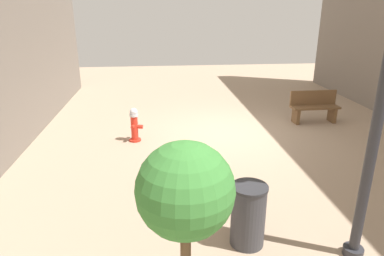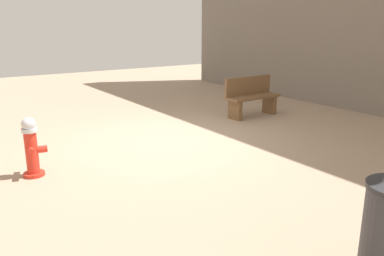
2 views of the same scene
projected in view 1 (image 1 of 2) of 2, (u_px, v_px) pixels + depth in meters
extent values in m
plane|color=tan|center=(230.00, 133.00, 9.65)|extent=(23.40, 23.40, 0.00)
cylinder|color=red|center=(135.00, 140.00, 9.06)|extent=(0.30, 0.30, 0.05)
cylinder|color=red|center=(134.00, 128.00, 8.94)|extent=(0.18, 0.18, 0.62)
cylinder|color=silver|center=(134.00, 115.00, 8.83)|extent=(0.22, 0.22, 0.06)
sphere|color=silver|center=(134.00, 112.00, 8.80)|extent=(0.21, 0.21, 0.21)
cylinder|color=red|center=(136.00, 123.00, 9.05)|extent=(0.11, 0.15, 0.08)
cylinder|color=red|center=(133.00, 127.00, 8.79)|extent=(0.11, 0.15, 0.08)
cylinder|color=red|center=(140.00, 127.00, 8.91)|extent=(0.16, 0.14, 0.10)
cube|color=brown|center=(332.00, 115.00, 10.49)|extent=(0.11, 0.40, 0.45)
cube|color=brown|center=(296.00, 116.00, 10.36)|extent=(0.11, 0.40, 0.45)
cube|color=brown|center=(315.00, 107.00, 10.34)|extent=(1.44, 0.46, 0.06)
cube|color=brown|center=(313.00, 97.00, 10.44)|extent=(1.43, 0.08, 0.44)
cylinder|color=brown|center=(186.00, 254.00, 3.55)|extent=(0.11, 0.11, 0.91)
sphere|color=#3D8438|center=(185.00, 190.00, 3.30)|extent=(0.97, 0.97, 0.97)
cylinder|color=#2D2D33|center=(353.00, 251.00, 4.89)|extent=(0.28, 0.28, 0.12)
cylinder|color=#2D2D33|center=(377.00, 126.00, 4.26)|extent=(0.14, 0.14, 3.63)
cylinder|color=#38383D|center=(248.00, 216.00, 5.00)|extent=(0.50, 0.50, 0.92)
cylinder|color=#2C2C30|center=(250.00, 187.00, 4.84)|extent=(0.52, 0.52, 0.04)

